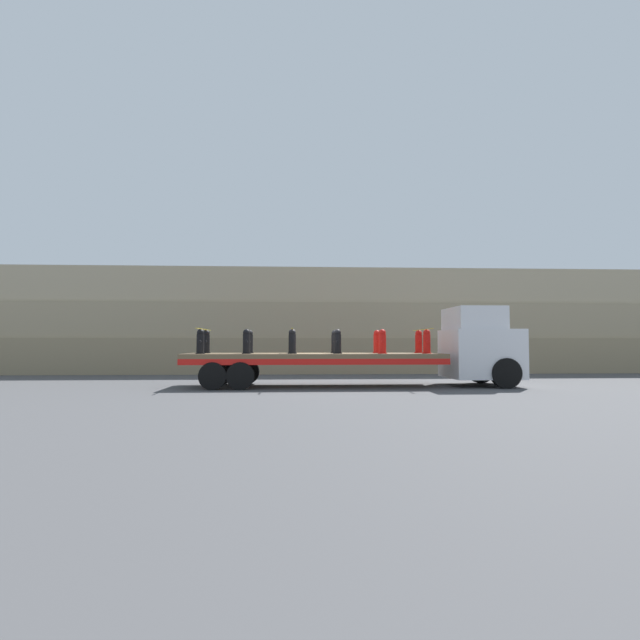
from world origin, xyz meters
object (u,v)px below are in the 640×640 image
fire_hydrant_black_near_0 (200,342)px  fire_hydrant_black_near_2 (292,342)px  fire_hydrant_red_far_4 (377,342)px  fire_hydrant_black_far_1 (249,342)px  fire_hydrant_black_far_3 (335,342)px  fire_hydrant_red_far_5 (419,342)px  flatbed_trailer (298,359)px  truck_cab (482,346)px  fire_hydrant_red_near_5 (427,342)px  fire_hydrant_black_near_1 (247,342)px  fire_hydrant_black_far_2 (292,342)px  fire_hydrant_black_near_3 (338,342)px  fire_hydrant_red_near_4 (382,342)px  fire_hydrant_black_far_0 (206,342)px

fire_hydrant_black_near_0 → fire_hydrant_black_near_2: bearing=0.0°
fire_hydrant_black_near_0 → fire_hydrant_red_far_4: bearing=10.2°
fire_hydrant_black_far_1 → fire_hydrant_black_far_3: same height
fire_hydrant_red_far_5 → fire_hydrant_black_near_0: bearing=-171.8°
flatbed_trailer → fire_hydrant_red_far_5: 4.60m
truck_cab → fire_hydrant_red_near_5: size_ratio=3.34×
fire_hydrant_black_near_1 → fire_hydrant_black_far_2: (1.57, 1.14, 0.00)m
truck_cab → fire_hydrant_black_near_2: (-6.90, -0.57, 0.17)m
fire_hydrant_black_far_2 → fire_hydrant_black_far_3: bearing=0.0°
fire_hydrant_black_far_1 → fire_hydrant_black_far_2: bearing=0.0°
fire_hydrant_black_near_2 → fire_hydrant_black_far_3: size_ratio=1.00×
fire_hydrant_black_near_0 → fire_hydrant_black_far_2: (3.14, 1.14, 0.00)m
fire_hydrant_black_far_2 → fire_hydrant_red_far_5: size_ratio=1.00×
fire_hydrant_black_far_1 → fire_hydrant_black_near_3: 3.34m
fire_hydrant_black_near_2 → fire_hydrant_red_far_4: 3.34m
fire_hydrant_black_near_2 → fire_hydrant_red_near_4: same height
fire_hydrant_black_near_1 → fire_hydrant_black_far_2: same height
fire_hydrant_black_near_2 → fire_hydrant_black_far_2: bearing=90.0°
truck_cab → fire_hydrant_red_far_5: (-2.18, 0.57, 0.17)m
fire_hydrant_black_near_0 → fire_hydrant_red_near_4: size_ratio=1.00×
fire_hydrant_black_far_0 → flatbed_trailer: bearing=-9.7°
fire_hydrant_black_near_1 → fire_hydrant_red_near_4: size_ratio=1.00×
fire_hydrant_black_near_0 → fire_hydrant_black_near_2: same height
flatbed_trailer → fire_hydrant_red_near_4: fire_hydrant_red_near_4 is taller
truck_cab → fire_hydrant_black_far_2: 6.92m
fire_hydrant_black_near_1 → fire_hydrant_red_near_4: 4.71m
fire_hydrant_black_near_2 → fire_hydrant_black_far_3: (1.57, 1.14, 0.00)m
fire_hydrant_red_near_4 → fire_hydrant_red_far_5: same height
fire_hydrant_black_far_1 → fire_hydrant_red_far_5: 6.29m
fire_hydrant_black_far_2 → fire_hydrant_black_near_3: (1.57, -1.14, 0.00)m
fire_hydrant_black_far_0 → fire_hydrant_black_far_2: 3.14m
fire_hydrant_black_near_2 → fire_hydrant_red_far_5: size_ratio=1.00×
fire_hydrant_red_near_4 → fire_hydrant_red_far_5: 1.94m
fire_hydrant_red_near_4 → fire_hydrant_black_far_1: bearing=166.4°
fire_hydrant_black_far_3 → fire_hydrant_red_near_4: same height
flatbed_trailer → fire_hydrant_black_near_0: fire_hydrant_black_near_0 is taller
fire_hydrant_black_near_3 → fire_hydrant_red_far_5: same height
fire_hydrant_black_far_2 → fire_hydrant_black_near_3: size_ratio=1.00×
fire_hydrant_black_far_3 → fire_hydrant_black_near_0: bearing=-166.4°
fire_hydrant_black_near_3 → fire_hydrant_red_far_5: size_ratio=1.00×
flatbed_trailer → fire_hydrant_red_near_5: (4.52, -0.57, 0.63)m
fire_hydrant_black_near_2 → fire_hydrant_black_far_2: (0.00, 1.14, 0.00)m
fire_hydrant_black_near_2 → fire_hydrant_black_near_3: size_ratio=1.00×
fire_hydrant_black_far_1 → fire_hydrant_black_far_2: (1.57, 0.00, 0.00)m
fire_hydrant_black_near_3 → fire_hydrant_black_far_0: bearing=166.4°
fire_hydrant_black_far_2 → fire_hydrant_red_far_4: bearing=0.0°
fire_hydrant_black_near_0 → truck_cab: bearing=3.2°
fire_hydrant_black_near_0 → fire_hydrant_black_far_2: size_ratio=1.00×
flatbed_trailer → fire_hydrant_black_near_1: size_ratio=10.67×
truck_cab → fire_hydrant_black_far_1: truck_cab is taller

